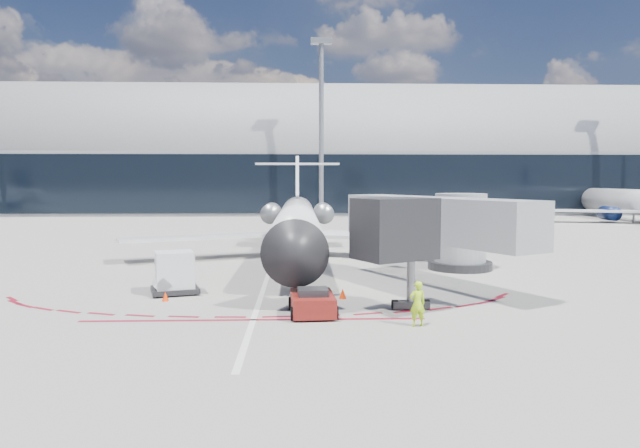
{
  "coord_description": "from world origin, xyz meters",
  "views": [
    {
      "loc": [
        1.91,
        -34.29,
        5.69
      ],
      "look_at": [
        3.14,
        0.56,
        2.95
      ],
      "focal_mm": 32.0,
      "sensor_mm": 36.0,
      "label": 1
    }
  ],
  "objects_px": {
    "regional_jet": "(297,223)",
    "ramp_worker": "(417,304)",
    "uld_container": "(175,273)",
    "pushback_tug": "(312,302)"
  },
  "relations": [
    {
      "from": "pushback_tug",
      "to": "ramp_worker",
      "type": "bearing_deg",
      "value": -30.78
    },
    {
      "from": "regional_jet",
      "to": "ramp_worker",
      "type": "height_order",
      "value": "regional_jet"
    },
    {
      "from": "regional_jet",
      "to": "ramp_worker",
      "type": "bearing_deg",
      "value": -75.71
    },
    {
      "from": "uld_container",
      "to": "regional_jet",
      "type": "bearing_deg",
      "value": 45.66
    },
    {
      "from": "regional_jet",
      "to": "uld_container",
      "type": "distance_m",
      "value": 13.51
    },
    {
      "from": "pushback_tug",
      "to": "uld_container",
      "type": "xyz_separation_m",
      "value": [
        -6.76,
        4.62,
        0.53
      ]
    },
    {
      "from": "uld_container",
      "to": "ramp_worker",
      "type": "bearing_deg",
      "value": -49.49
    },
    {
      "from": "regional_jet",
      "to": "uld_container",
      "type": "xyz_separation_m",
      "value": [
        -6.03,
        -12.0,
        -1.55
      ]
    },
    {
      "from": "pushback_tug",
      "to": "ramp_worker",
      "type": "height_order",
      "value": "ramp_worker"
    },
    {
      "from": "regional_jet",
      "to": "uld_container",
      "type": "bearing_deg",
      "value": -116.67
    }
  ]
}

